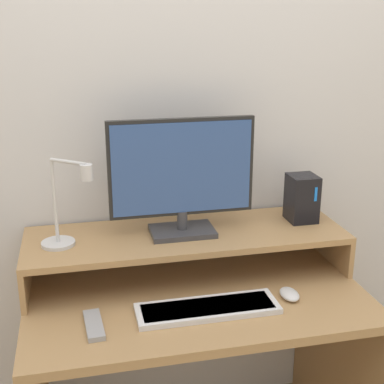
# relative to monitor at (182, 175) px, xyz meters

# --- Properties ---
(wall_back) EXTENTS (6.00, 0.05, 2.50)m
(wall_back) POSITION_rel_monitor_xyz_m (0.02, 0.22, 0.18)
(wall_back) COLOR silver
(wall_back) RESTS_ON ground_plane
(desk) EXTENTS (1.11, 0.66, 0.71)m
(desk) POSITION_rel_monitor_xyz_m (0.02, -0.15, -0.57)
(desk) COLOR #A87F51
(desk) RESTS_ON ground_plane
(monitor_shelf) EXTENTS (1.11, 0.36, 0.15)m
(monitor_shelf) POSITION_rel_monitor_xyz_m (0.02, 0.00, -0.23)
(monitor_shelf) COLOR #A87F51
(monitor_shelf) RESTS_ON desk
(monitor) EXTENTS (0.50, 0.15, 0.40)m
(monitor) POSITION_rel_monitor_xyz_m (0.00, 0.00, 0.00)
(monitor) COLOR #38383D
(monitor) RESTS_ON monitor_shelf
(desk_lamp) EXTENTS (0.18, 0.16, 0.30)m
(desk_lamp) POSITION_rel_monitor_xyz_m (-0.39, -0.03, -0.09)
(desk_lamp) COLOR silver
(desk_lamp) RESTS_ON monitor_shelf
(router_dock) EXTENTS (0.10, 0.11, 0.17)m
(router_dock) POSITION_rel_monitor_xyz_m (0.46, 0.03, -0.12)
(router_dock) COLOR black
(router_dock) RESTS_ON monitor_shelf
(keyboard) EXTENTS (0.45, 0.14, 0.02)m
(keyboard) POSITION_rel_monitor_xyz_m (0.02, -0.28, -0.35)
(keyboard) COLOR silver
(keyboard) RESTS_ON desk
(mouse) EXTENTS (0.06, 0.09, 0.03)m
(mouse) POSITION_rel_monitor_xyz_m (0.30, -0.25, -0.35)
(mouse) COLOR silver
(mouse) RESTS_ON desk
(remote_control) EXTENTS (0.06, 0.16, 0.02)m
(remote_control) POSITION_rel_monitor_xyz_m (-0.33, -0.29, -0.36)
(remote_control) COLOR #99999E
(remote_control) RESTS_ON desk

